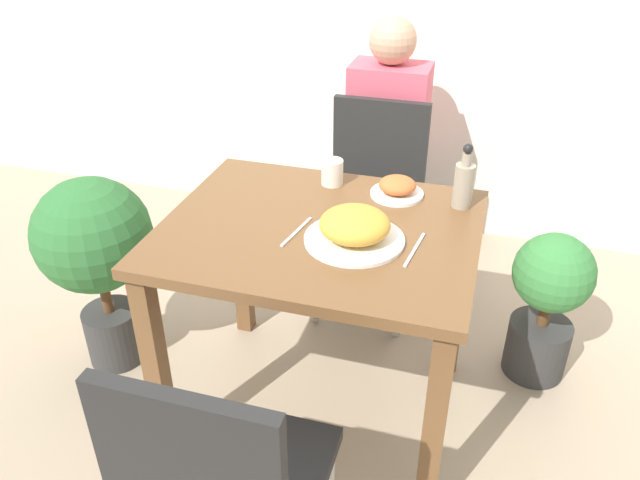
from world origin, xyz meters
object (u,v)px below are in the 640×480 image
at_px(potted_plant_right, 548,299).
at_px(person_figure, 386,150).
at_px(food_plate, 355,228).
at_px(drink_cup, 332,172).
at_px(side_plate, 397,188).
at_px(potted_plant_left, 95,249).
at_px(chair_far, 372,197).
at_px(sauce_bottle, 464,183).

relative_size(potted_plant_right, person_figure, 0.51).
height_order(food_plate, potted_plant_right, food_plate).
xyz_separation_m(food_plate, drink_cup, (-0.16, 0.35, -0.00)).
distance_m(drink_cup, potted_plant_right, 0.92).
relative_size(side_plate, potted_plant_left, 0.23).
height_order(drink_cup, potted_plant_left, drink_cup).
relative_size(chair_far, person_figure, 0.75).
height_order(chair_far, person_figure, person_figure).
bearing_deg(potted_plant_left, sauce_bottle, 10.83).
height_order(chair_far, potted_plant_left, chair_far).
distance_m(side_plate, sauce_bottle, 0.22).
bearing_deg(sauce_bottle, food_plate, -131.76).
bearing_deg(chair_far, person_figure, 91.35).
bearing_deg(potted_plant_left, chair_far, 39.46).
xyz_separation_m(chair_far, food_plate, (0.11, -0.78, 0.30)).
bearing_deg(potted_plant_left, side_plate, 13.77).
xyz_separation_m(chair_far, potted_plant_right, (0.73, -0.31, -0.15)).
height_order(sauce_bottle, potted_plant_left, sauce_bottle).
relative_size(food_plate, drink_cup, 3.35).
xyz_separation_m(side_plate, drink_cup, (-0.23, 0.02, 0.02)).
height_order(chair_far, drink_cup, chair_far).
bearing_deg(side_plate, food_plate, -101.33).
bearing_deg(food_plate, chair_far, 97.80).
distance_m(chair_far, potted_plant_right, 0.81).
bearing_deg(drink_cup, side_plate, -5.75).
relative_size(drink_cup, potted_plant_right, 0.15).
bearing_deg(side_plate, potted_plant_left, -166.23).
height_order(potted_plant_right, person_figure, person_figure).
bearing_deg(chair_far, side_plate, -69.33).
xyz_separation_m(food_plate, person_figure, (-0.11, 1.09, -0.22)).
height_order(food_plate, drink_cup, food_plate).
xyz_separation_m(chair_far, potted_plant_left, (-0.86, -0.71, 0.02)).
relative_size(sauce_bottle, potted_plant_left, 0.28).
distance_m(food_plate, sauce_bottle, 0.42).
xyz_separation_m(chair_far, sauce_bottle, (0.38, -0.47, 0.34)).
xyz_separation_m(drink_cup, person_figure, (0.05, 0.75, -0.22)).
distance_m(food_plate, side_plate, 0.33).
distance_m(sauce_bottle, person_figure, 0.91).
height_order(side_plate, drink_cup, drink_cup).
bearing_deg(potted_plant_right, drink_cup, -171.33).
bearing_deg(food_plate, person_figure, 95.97).
distance_m(potted_plant_right, person_figure, 0.99).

